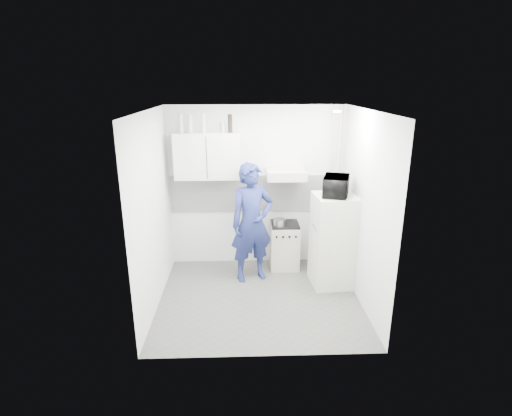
{
  "coord_description": "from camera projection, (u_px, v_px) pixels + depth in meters",
  "views": [
    {
      "loc": [
        -0.22,
        -5.0,
        2.95
      ],
      "look_at": [
        -0.04,
        0.3,
        1.25
      ],
      "focal_mm": 28.0,
      "sensor_mm": 36.0,
      "label": 1
    }
  ],
  "objects": [
    {
      "name": "person",
      "position": [
        252.0,
        223.0,
        5.98
      ],
      "size": [
        0.77,
        0.63,
        1.82
      ],
      "primitive_type": "imported",
      "rotation": [
        0.0,
        0.0,
        0.34
      ],
      "color": "navy",
      "rests_on": "floor"
    },
    {
      "name": "bottle_b",
      "position": [
        190.0,
        124.0,
        5.94
      ],
      "size": [
        0.07,
        0.07,
        0.26
      ],
      "primitive_type": "cylinder",
      "color": "#B2B7BC",
      "rests_on": "upper_cabinet"
    },
    {
      "name": "stove_top",
      "position": [
        285.0,
        224.0,
        6.4
      ],
      "size": [
        0.44,
        0.44,
        0.03
      ],
      "primitive_type": "cube",
      "color": "black",
      "rests_on": "stove"
    },
    {
      "name": "bottle_a",
      "position": [
        181.0,
        123.0,
        5.93
      ],
      "size": [
        0.06,
        0.06,
        0.28
      ],
      "primitive_type": "cylinder",
      "color": "#B2B7BC",
      "rests_on": "upper_cabinet"
    },
    {
      "name": "microwave",
      "position": [
        336.0,
        186.0,
        5.62
      ],
      "size": [
        0.58,
        0.47,
        0.28
      ],
      "primitive_type": "imported",
      "rotation": [
        0.0,
        0.0,
        1.28
      ],
      "color": "black",
      "rests_on": "fridge"
    },
    {
      "name": "stove",
      "position": [
        284.0,
        246.0,
        6.52
      ],
      "size": [
        0.46,
        0.46,
        0.73
      ],
      "primitive_type": "cube",
      "color": "#BCB5A3",
      "rests_on": "floor"
    },
    {
      "name": "pipe_a",
      "position": [
        337.0,
        188.0,
        6.42
      ],
      "size": [
        0.05,
        0.05,
        2.6
      ],
      "primitive_type": "cylinder",
      "color": "#BCB5A3",
      "rests_on": "floor"
    },
    {
      "name": "fridge",
      "position": [
        333.0,
        241.0,
        5.87
      ],
      "size": [
        0.62,
        0.62,
        1.39
      ],
      "primitive_type": "cube",
      "rotation": [
        0.0,
        0.0,
        0.09
      ],
      "color": "white",
      "rests_on": "floor"
    },
    {
      "name": "upper_cabinet",
      "position": [
        208.0,
        156.0,
        6.1
      ],
      "size": [
        1.0,
        0.35,
        0.7
      ],
      "primitive_type": "cube",
      "color": "white",
      "rests_on": "wall_back"
    },
    {
      "name": "saucepan",
      "position": [
        280.0,
        222.0,
        6.31
      ],
      "size": [
        0.19,
        0.19,
        0.1
      ],
      "primitive_type": "cylinder",
      "color": "silver",
      "rests_on": "stove_top"
    },
    {
      "name": "wall_right",
      "position": [
        364.0,
        210.0,
        5.31
      ],
      "size": [
        0.0,
        2.6,
        2.6
      ],
      "primitive_type": "plane",
      "rotation": [
        1.57,
        0.0,
        -1.57
      ],
      "color": "silver",
      "rests_on": "floor"
    },
    {
      "name": "ceiling",
      "position": [
        260.0,
        110.0,
        4.87
      ],
      "size": [
        2.8,
        2.8,
        0.0
      ],
      "primitive_type": "plane",
      "color": "white",
      "rests_on": "wall_back"
    },
    {
      "name": "floor",
      "position": [
        259.0,
        298.0,
        5.66
      ],
      "size": [
        2.8,
        2.8,
        0.0
      ],
      "primitive_type": "plane",
      "color": "#515151",
      "rests_on": "ground"
    },
    {
      "name": "wall_left",
      "position": [
        153.0,
        212.0,
        5.22
      ],
      "size": [
        0.0,
        2.6,
        2.6
      ],
      "primitive_type": "plane",
      "rotation": [
        1.57,
        0.0,
        1.57
      ],
      "color": "silver",
      "rests_on": "floor"
    },
    {
      "name": "backsplash",
      "position": [
        256.0,
        193.0,
        6.47
      ],
      "size": [
        2.74,
        0.03,
        0.6
      ],
      "primitive_type": "cube",
      "color": "white",
      "rests_on": "wall_back"
    },
    {
      "name": "ceiling_spot_fixture",
      "position": [
        337.0,
        111.0,
        5.1
      ],
      "size": [
        0.1,
        0.1,
        0.02
      ],
      "primitive_type": "cylinder",
      "color": "white",
      "rests_on": "ceiling"
    },
    {
      "name": "range_hood",
      "position": [
        286.0,
        174.0,
        6.15
      ],
      "size": [
        0.6,
        0.5,
        0.14
      ],
      "primitive_type": "cube",
      "color": "#BCB5A3",
      "rests_on": "wall_back"
    },
    {
      "name": "bottle_e",
      "position": [
        230.0,
        123.0,
        5.96
      ],
      "size": [
        0.07,
        0.07,
        0.27
      ],
      "primitive_type": "cylinder",
      "color": "black",
      "rests_on": "upper_cabinet"
    },
    {
      "name": "bottle_d",
      "position": [
        204.0,
        123.0,
        5.94
      ],
      "size": [
        0.06,
        0.06,
        0.29
      ],
      "primitive_type": "cylinder",
      "color": "#B2B7BC",
      "rests_on": "upper_cabinet"
    },
    {
      "name": "wall_back",
      "position": [
        256.0,
        187.0,
        6.45
      ],
      "size": [
        2.8,
        0.0,
        2.8
      ],
      "primitive_type": "plane",
      "rotation": [
        1.57,
        0.0,
        0.0
      ],
      "color": "silver",
      "rests_on": "floor"
    },
    {
      "name": "canister_b",
      "position": [
        223.0,
        127.0,
        5.97
      ],
      "size": [
        0.09,
        0.09,
        0.16
      ],
      "primitive_type": "cylinder",
      "color": "silver",
      "rests_on": "upper_cabinet"
    },
    {
      "name": "pipe_b",
      "position": [
        329.0,
        188.0,
        6.42
      ],
      "size": [
        0.04,
        0.04,
        2.6
      ],
      "primitive_type": "cylinder",
      "color": "#BCB5A3",
      "rests_on": "floor"
    }
  ]
}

